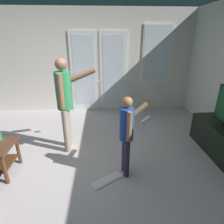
# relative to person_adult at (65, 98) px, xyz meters

# --- Properties ---
(ground_plane) EXTENTS (5.96, 5.14, 0.02)m
(ground_plane) POSITION_rel_person_adult_xyz_m (-0.00, -0.55, -0.95)
(ground_plane) COLOR #B2A9AC
(wall_back_with_doors) EXTENTS (5.96, 0.09, 2.55)m
(wall_back_with_doors) POSITION_rel_person_adult_xyz_m (0.10, 1.98, 0.30)
(wall_back_with_doors) COLOR silver
(wall_back_with_doors) RESTS_ON ground_plane
(person_adult) EXTENTS (0.70, 0.42, 1.56)m
(person_adult) POSITION_rel_person_adult_xyz_m (0.00, 0.00, 0.00)
(person_adult) COLOR tan
(person_adult) RESTS_ON ground_plane
(person_child) EXTENTS (0.45, 0.36, 1.16)m
(person_child) POSITION_rel_person_adult_xyz_m (0.91, -0.70, -0.24)
(person_child) COLOR #3B2E50
(person_child) RESTS_ON ground_plane
(loose_keyboard) EXTENTS (0.44, 0.35, 0.02)m
(loose_keyboard) POSITION_rel_person_adult_xyz_m (0.63, -0.85, -0.93)
(loose_keyboard) COLOR white
(loose_keyboard) RESTS_ON ground_plane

